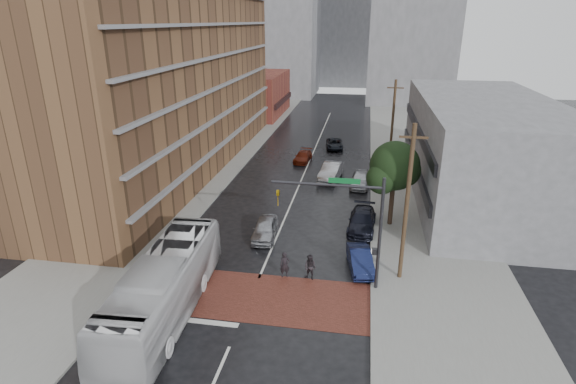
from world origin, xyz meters
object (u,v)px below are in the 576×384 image
(pedestrian_a, at_px, (285,265))
(car_travel_b, at_px, (331,171))
(car_parked_near, at_px, (360,260))
(car_travel_c, at_px, (303,157))
(transit_bus, at_px, (165,287))
(car_parked_mid, at_px, (362,221))
(car_parked_far, at_px, (360,179))
(suv_travel, at_px, (335,144))
(car_travel_a, at_px, (265,229))
(pedestrian_b, at_px, (310,267))

(pedestrian_a, distance_m, car_travel_b, 19.55)
(car_parked_near, bearing_deg, car_travel_c, 96.97)
(transit_bus, relative_size, pedestrian_a, 7.30)
(car_parked_mid, bearing_deg, car_parked_far, 95.47)
(car_parked_near, relative_size, car_parked_mid, 0.80)
(car_parked_mid, bearing_deg, suv_travel, 102.84)
(car_parked_far, bearing_deg, car_travel_c, 136.61)
(car_parked_mid, bearing_deg, pedestrian_a, -117.31)
(car_travel_c, bearing_deg, car_parked_far, -42.41)
(car_travel_b, bearing_deg, car_parked_near, -70.30)
(car_travel_c, xyz_separation_m, car_parked_mid, (7.04, -17.08, 0.14))
(car_travel_a, height_order, car_parked_far, car_parked_far)
(car_parked_mid, distance_m, car_parked_far, 9.81)
(car_parked_near, distance_m, car_parked_far, 15.92)
(transit_bus, bearing_deg, car_travel_c, 80.33)
(pedestrian_a, distance_m, car_parked_near, 5.04)
(pedestrian_b, xyz_separation_m, car_parked_near, (3.09, 1.80, -0.18))
(car_travel_a, distance_m, car_travel_c, 19.75)
(car_travel_b, height_order, car_parked_near, car_travel_b)
(car_travel_b, height_order, suv_travel, car_travel_b)
(pedestrian_a, bearing_deg, transit_bus, -158.53)
(car_travel_c, distance_m, car_parked_near, 24.24)
(car_parked_far, bearing_deg, car_parked_mid, -84.04)
(car_travel_b, distance_m, suv_travel, 11.80)
(pedestrian_b, distance_m, car_parked_far, 17.92)
(transit_bus, bearing_deg, pedestrian_b, 30.41)
(transit_bus, xyz_separation_m, suv_travel, (6.66, 36.20, -1.14))
(car_parked_mid, xyz_separation_m, car_parked_far, (-0.34, 9.80, 0.03))
(pedestrian_a, height_order, car_parked_far, pedestrian_a)
(car_travel_b, bearing_deg, pedestrian_b, -80.24)
(pedestrian_a, xyz_separation_m, car_travel_b, (1.38, 19.50, -0.02))
(transit_bus, distance_m, car_travel_a, 10.73)
(car_travel_b, xyz_separation_m, car_parked_far, (2.98, -1.79, -0.08))
(transit_bus, distance_m, pedestrian_a, 7.65)
(pedestrian_a, height_order, car_travel_c, pedestrian_a)
(car_travel_a, height_order, car_travel_c, car_travel_a)
(car_travel_b, distance_m, car_parked_near, 18.02)
(car_parked_near, bearing_deg, pedestrian_b, -159.76)
(pedestrian_a, bearing_deg, pedestrian_b, -18.74)
(transit_bus, distance_m, pedestrian_b, 8.94)
(pedestrian_a, distance_m, car_parked_far, 18.24)
(car_travel_b, bearing_deg, car_parked_mid, -64.93)
(pedestrian_a, bearing_deg, car_parked_mid, 40.48)
(car_travel_c, bearing_deg, pedestrian_a, -79.72)
(pedestrian_b, height_order, car_travel_b, pedestrian_b)
(car_parked_far, bearing_deg, car_parked_near, -84.80)
(transit_bus, distance_m, car_parked_near, 12.51)
(transit_bus, distance_m, suv_travel, 36.82)
(pedestrian_b, bearing_deg, car_travel_b, 112.48)
(car_travel_b, bearing_deg, car_travel_a, -95.95)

